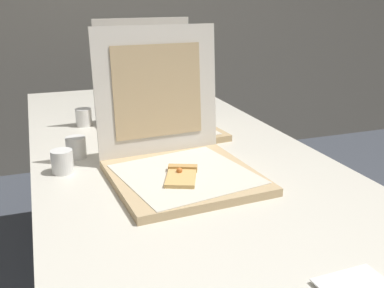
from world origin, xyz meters
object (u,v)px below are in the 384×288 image
Objects in this scene: cup_white_mid at (76,147)px; cup_white_far at (84,117)px; cup_white_near_center at (62,161)px; table at (170,161)px; pizza_box_middle at (156,116)px; pizza_box_front at (178,156)px.

cup_white_far is at bearing 79.56° from cup_white_mid.
cup_white_near_center is at bearing -114.08° from cup_white_mid.
cup_white_near_center is 0.12m from cup_white_mid.
table is at bearing -56.92° from cup_white_far.
cup_white_near_center is (-0.36, -0.30, -0.02)m from pizza_box_middle.
cup_white_mid is (-0.06, -0.35, 0.00)m from cup_white_far.
pizza_box_middle is 0.29m from cup_white_far.
cup_white_far is at bearing 76.14° from cup_white_near_center.
table is 4.84× the size of pizza_box_front.
table is 31.53× the size of cup_white_far.
pizza_box_middle is (0.06, 0.43, 0.00)m from pizza_box_front.
pizza_box_front is 6.51× the size of cup_white_near_center.
cup_white_far and cup_white_mid have the same top height.
table is 0.37m from cup_white_near_center.
cup_white_mid is (-0.25, 0.24, -0.02)m from pizza_box_front.
cup_white_mid is at bearing -100.44° from cup_white_far.
table is 0.26m from pizza_box_front.
table is at bearing 16.31° from cup_white_near_center.
cup_white_far is at bearing 140.92° from pizza_box_middle.
pizza_box_front is 6.51× the size of cup_white_mid.
table is 31.53× the size of cup_white_mid.
cup_white_near_center is (-0.30, 0.13, -0.02)m from pizza_box_front.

